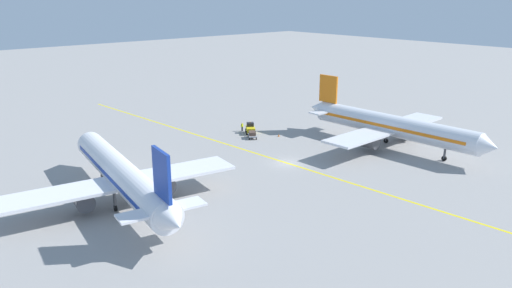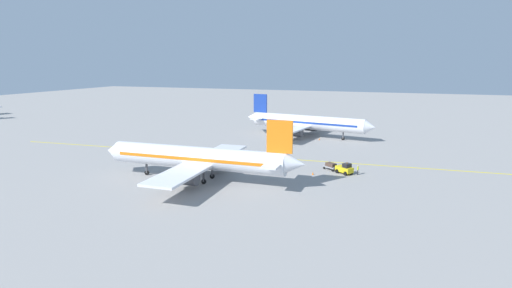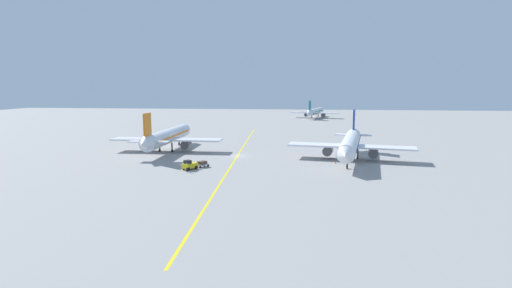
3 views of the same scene
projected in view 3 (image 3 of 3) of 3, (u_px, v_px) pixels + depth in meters
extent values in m
plane|color=gray|center=(237.00, 156.00, 94.89)|extent=(400.00, 400.00, 0.00)
cube|color=yellow|center=(237.00, 156.00, 94.89)|extent=(7.03, 119.84, 0.01)
cylinder|color=silver|center=(168.00, 136.00, 102.14)|extent=(4.14, 30.06, 3.60)
cone|color=silver|center=(185.00, 129.00, 118.10)|extent=(3.46, 2.46, 3.42)
cone|color=silver|center=(144.00, 144.00, 85.84)|extent=(3.11, 3.05, 3.06)
cube|color=orange|center=(168.00, 135.00, 102.12)|extent=(4.13, 27.06, 0.50)
cube|color=silver|center=(167.00, 139.00, 101.26)|extent=(28.09, 5.71, 0.36)
cylinder|color=#4C4C51|center=(148.00, 144.00, 101.92)|extent=(2.26, 3.24, 2.20)
cylinder|color=#4C4C51|center=(186.00, 145.00, 100.95)|extent=(2.26, 3.24, 2.20)
cube|color=orange|center=(147.00, 124.00, 87.74)|extent=(0.43, 4.01, 5.00)
cube|color=silver|center=(149.00, 142.00, 88.78)|extent=(9.04, 2.56, 0.24)
cylinder|color=#4C4C51|center=(179.00, 140.00, 111.94)|extent=(0.36, 0.36, 2.00)
cylinder|color=black|center=(179.00, 144.00, 112.08)|extent=(0.29, 0.80, 0.80)
cylinder|color=#4C4C51|center=(160.00, 146.00, 100.66)|extent=(0.36, 0.36, 2.00)
cylinder|color=black|center=(160.00, 150.00, 100.81)|extent=(0.29, 0.80, 0.80)
cylinder|color=#4C4C51|center=(172.00, 147.00, 100.35)|extent=(0.36, 0.36, 2.00)
cylinder|color=black|center=(172.00, 150.00, 100.50)|extent=(0.29, 0.80, 0.80)
cylinder|color=white|center=(350.00, 144.00, 88.61)|extent=(8.59, 30.18, 3.60)
cone|color=white|center=(345.00, 155.00, 73.23)|extent=(3.77, 2.94, 3.42)
cone|color=white|center=(354.00, 134.00, 104.25)|extent=(3.52, 3.47, 3.06)
cube|color=#193899|center=(350.00, 143.00, 88.59)|extent=(8.12, 27.23, 0.50)
cube|color=white|center=(350.00, 146.00, 89.67)|extent=(28.48, 9.83, 0.36)
cylinder|color=#4C4C51|center=(373.00, 153.00, 88.45)|extent=(2.71, 3.52, 2.20)
cylinder|color=#4C4C51|center=(328.00, 151.00, 91.24)|extent=(2.71, 3.52, 2.20)
cube|color=#193899|center=(354.00, 119.00, 101.30)|extent=(1.03, 4.00, 5.00)
cube|color=white|center=(353.00, 135.00, 101.38)|extent=(9.28, 3.88, 0.24)
cylinder|color=#4C4C51|center=(347.00, 162.00, 79.83)|extent=(0.36, 0.36, 2.00)
cylinder|color=black|center=(347.00, 167.00, 79.98)|extent=(0.41, 0.84, 0.80)
cylinder|color=#4C4C51|center=(358.00, 153.00, 90.41)|extent=(0.36, 0.36, 2.00)
cylinder|color=black|center=(358.00, 157.00, 90.55)|extent=(0.41, 0.84, 0.80)
cylinder|color=#4C4C51|center=(343.00, 152.00, 91.30)|extent=(0.36, 0.36, 2.00)
cylinder|color=black|center=(343.00, 157.00, 91.44)|extent=(0.41, 0.84, 0.80)
cylinder|color=silver|center=(315.00, 111.00, 211.39)|extent=(9.75, 26.97, 3.24)
cone|color=silver|center=(321.00, 110.00, 224.88)|extent=(3.51, 2.85, 3.08)
cone|color=silver|center=(309.00, 113.00, 197.62)|extent=(3.33, 3.29, 2.75)
cube|color=#0F727F|center=(315.00, 111.00, 211.37)|extent=(9.13, 24.36, 0.45)
cube|color=silver|center=(315.00, 113.00, 210.65)|extent=(25.58, 10.71, 0.32)
cylinder|color=#4C4C51|center=(306.00, 115.00, 212.40)|extent=(2.62, 3.28, 1.98)
cylinder|color=#4C4C51|center=(323.00, 115.00, 209.23)|extent=(2.62, 3.28, 1.98)
cube|color=#0F727F|center=(310.00, 105.00, 199.19)|extent=(1.20, 3.57, 4.50)
cube|color=silver|center=(310.00, 112.00, 200.10)|extent=(8.38, 4.08, 0.22)
cylinder|color=#4C4C51|center=(319.00, 114.00, 219.69)|extent=(0.32, 0.32, 1.80)
cylinder|color=black|center=(319.00, 116.00, 219.82)|extent=(0.42, 0.76, 0.72)
cylinder|color=#4C4C51|center=(312.00, 116.00, 210.54)|extent=(0.32, 0.32, 1.80)
cylinder|color=black|center=(312.00, 117.00, 210.67)|extent=(0.42, 0.76, 0.72)
cylinder|color=#4C4C51|center=(317.00, 116.00, 209.53)|extent=(0.32, 0.32, 1.80)
cylinder|color=black|center=(317.00, 117.00, 209.65)|extent=(0.42, 0.76, 0.72)
cube|color=gold|center=(190.00, 166.00, 79.22)|extent=(2.95, 3.32, 0.90)
cube|color=black|center=(188.00, 162.00, 78.70)|extent=(1.68, 1.63, 0.70)
sphere|color=orange|center=(188.00, 160.00, 78.64)|extent=(0.16, 0.16, 0.16)
cylinder|color=black|center=(188.00, 169.00, 78.07)|extent=(0.61, 0.72, 0.70)
cylinder|color=black|center=(184.00, 168.00, 79.06)|extent=(0.61, 0.72, 0.70)
cylinder|color=black|center=(196.00, 168.00, 79.51)|extent=(0.61, 0.72, 0.70)
cylinder|color=black|center=(191.00, 167.00, 80.50)|extent=(0.61, 0.72, 0.70)
cube|color=gray|center=(202.00, 164.00, 81.62)|extent=(2.64, 2.93, 0.20)
cube|color=#4C382D|center=(202.00, 163.00, 81.57)|extent=(1.96, 2.13, 0.60)
cylinder|color=black|center=(200.00, 167.00, 80.49)|extent=(0.37, 0.44, 0.44)
cylinder|color=black|center=(196.00, 166.00, 81.32)|extent=(0.37, 0.44, 0.44)
cylinder|color=black|center=(208.00, 166.00, 82.02)|extent=(0.37, 0.44, 0.44)
cylinder|color=black|center=(204.00, 165.00, 82.85)|extent=(0.37, 0.44, 0.44)
cylinder|color=#23232D|center=(187.00, 170.00, 77.02)|extent=(0.16, 0.16, 0.85)
cylinder|color=#23232D|center=(188.00, 170.00, 77.02)|extent=(0.16, 0.16, 0.85)
cube|color=#CCD819|center=(187.00, 166.00, 76.91)|extent=(0.38, 0.26, 0.60)
cylinder|color=#CCD819|center=(186.00, 166.00, 76.91)|extent=(0.10, 0.10, 0.55)
cylinder|color=#CCD819|center=(188.00, 166.00, 76.91)|extent=(0.10, 0.10, 0.55)
sphere|color=beige|center=(187.00, 164.00, 76.85)|extent=(0.22, 0.22, 0.22)
cone|color=orange|center=(335.00, 162.00, 85.73)|extent=(0.32, 0.32, 0.55)
cone|color=orange|center=(185.00, 163.00, 84.50)|extent=(0.32, 0.32, 0.55)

